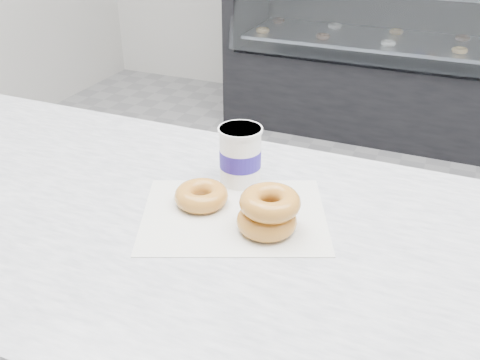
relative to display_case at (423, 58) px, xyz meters
The scene contains 5 objects.
display_case is the anchor object (origin of this frame).
wax_paper 2.70m from the display_case, 92.45° to the right, with size 0.34×0.26×0.00m, color silver.
donut_single 2.70m from the display_case, 94.02° to the right, with size 0.10×0.10×0.04m, color #BC7233.
donut_stack 2.73m from the display_case, 90.83° to the right, with size 0.12×0.12×0.08m.
coffee_cup 2.59m from the display_case, 93.46° to the right, with size 0.09×0.09×0.12m.
Camera 1 is at (0.22, -1.32, 1.45)m, focal length 40.00 mm.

